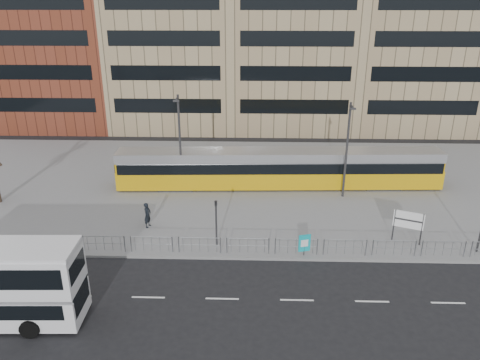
{
  "coord_description": "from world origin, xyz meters",
  "views": [
    {
      "loc": [
        -0.41,
        -24.87,
        15.29
      ],
      "look_at": [
        -1.35,
        6.0,
        2.87
      ],
      "focal_mm": 35.0,
      "sensor_mm": 36.0,
      "label": 1
    }
  ],
  "objects_px": {
    "station_sign": "(408,221)",
    "traffic_light_west": "(216,217)",
    "lamp_post_west": "(180,141)",
    "ad_panel": "(304,243)",
    "tram": "(279,168)",
    "pedestrian": "(148,215)",
    "lamp_post_east": "(347,147)"
  },
  "relations": [
    {
      "from": "station_sign",
      "to": "lamp_post_west",
      "type": "height_order",
      "value": "lamp_post_west"
    },
    {
      "from": "station_sign",
      "to": "traffic_light_west",
      "type": "bearing_deg",
      "value": -154.38
    },
    {
      "from": "lamp_post_east",
      "to": "tram",
      "type": "bearing_deg",
      "value": 157.91
    },
    {
      "from": "lamp_post_east",
      "to": "traffic_light_west",
      "type": "bearing_deg",
      "value": -139.99
    },
    {
      "from": "traffic_light_west",
      "to": "lamp_post_west",
      "type": "height_order",
      "value": "lamp_post_west"
    },
    {
      "from": "ad_panel",
      "to": "lamp_post_east",
      "type": "bearing_deg",
      "value": 51.52
    },
    {
      "from": "tram",
      "to": "lamp_post_east",
      "type": "relative_size",
      "value": 3.51
    },
    {
      "from": "lamp_post_east",
      "to": "ad_panel",
      "type": "bearing_deg",
      "value": -113.59
    },
    {
      "from": "tram",
      "to": "traffic_light_west",
      "type": "bearing_deg",
      "value": -116.38
    },
    {
      "from": "pedestrian",
      "to": "lamp_post_east",
      "type": "distance_m",
      "value": 15.81
    },
    {
      "from": "tram",
      "to": "ad_panel",
      "type": "distance_m",
      "value": 11.19
    },
    {
      "from": "lamp_post_west",
      "to": "lamp_post_east",
      "type": "distance_m",
      "value": 12.97
    },
    {
      "from": "ad_panel",
      "to": "traffic_light_west",
      "type": "height_order",
      "value": "traffic_light_west"
    },
    {
      "from": "ad_panel",
      "to": "pedestrian",
      "type": "distance_m",
      "value": 11.02
    },
    {
      "from": "tram",
      "to": "lamp_post_east",
      "type": "distance_m",
      "value": 6.0
    },
    {
      "from": "tram",
      "to": "lamp_post_west",
      "type": "bearing_deg",
      "value": -172.2
    },
    {
      "from": "pedestrian",
      "to": "traffic_light_west",
      "type": "height_order",
      "value": "traffic_light_west"
    },
    {
      "from": "ad_panel",
      "to": "lamp_post_east",
      "type": "height_order",
      "value": "lamp_post_east"
    },
    {
      "from": "ad_panel",
      "to": "lamp_post_west",
      "type": "distance_m",
      "value": 13.68
    },
    {
      "from": "traffic_light_west",
      "to": "lamp_post_east",
      "type": "distance_m",
      "value": 12.56
    },
    {
      "from": "ad_panel",
      "to": "lamp_post_east",
      "type": "xyz_separation_m",
      "value": [
        3.97,
        9.08,
        3.35
      ]
    },
    {
      "from": "tram",
      "to": "lamp_post_east",
      "type": "bearing_deg",
      "value": -24.42
    },
    {
      "from": "ad_panel",
      "to": "traffic_light_west",
      "type": "bearing_deg",
      "value": 153.51
    },
    {
      "from": "tram",
      "to": "pedestrian",
      "type": "bearing_deg",
      "value": -143.27
    },
    {
      "from": "tram",
      "to": "ad_panel",
      "type": "relative_size",
      "value": 18.84
    },
    {
      "from": "station_sign",
      "to": "lamp_post_east",
      "type": "bearing_deg",
      "value": 133.6
    },
    {
      "from": "pedestrian",
      "to": "lamp_post_east",
      "type": "relative_size",
      "value": 0.24
    },
    {
      "from": "station_sign",
      "to": "traffic_light_west",
      "type": "relative_size",
      "value": 0.7
    },
    {
      "from": "traffic_light_west",
      "to": "lamp_post_west",
      "type": "bearing_deg",
      "value": 118.62
    },
    {
      "from": "station_sign",
      "to": "lamp_post_west",
      "type": "relative_size",
      "value": 0.27
    },
    {
      "from": "traffic_light_west",
      "to": "pedestrian",
      "type": "bearing_deg",
      "value": 161.07
    },
    {
      "from": "tram",
      "to": "traffic_light_west",
      "type": "xyz_separation_m",
      "value": [
        -4.46,
        -9.99,
        0.4
      ]
    }
  ]
}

